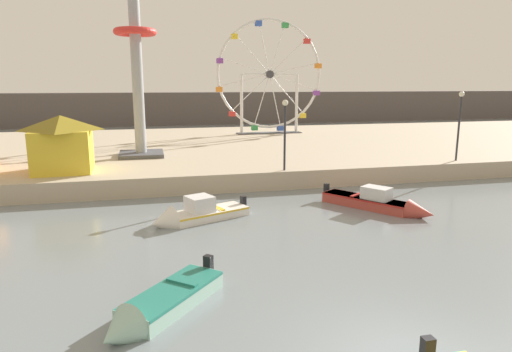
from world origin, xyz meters
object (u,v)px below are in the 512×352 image
object	(u,v)px
promenade_lamp_near	(460,116)
promenade_lamp_far	(285,124)
motorboat_seafoam	(157,307)
drop_tower_steel_tower	(136,46)
carnival_booth_yellow_awning	(62,143)
motorboat_faded_red	(381,203)
ferris_wheel_white_frame	(270,77)
motorboat_white_red_stripe	(193,215)

from	to	relation	value
promenade_lamp_near	promenade_lamp_far	world-z (taller)	promenade_lamp_near
motorboat_seafoam	promenade_lamp_far	size ratio (longest dim) A/B	0.97
drop_tower_steel_tower	promenade_lamp_far	xyz separation A→B (m)	(7.65, -6.91, -4.44)
carnival_booth_yellow_awning	motorboat_faded_red	bearing A→B (deg)	-29.37
drop_tower_steel_tower	promenade_lamp_near	size ratio (longest dim) A/B	3.77
carnival_booth_yellow_awning	promenade_lamp_far	size ratio (longest dim) A/B	0.88
carnival_booth_yellow_awning	promenade_lamp_near	world-z (taller)	promenade_lamp_near
carnival_booth_yellow_awning	ferris_wheel_white_frame	bearing A→B (deg)	42.98
motorboat_seafoam	carnival_booth_yellow_awning	bearing A→B (deg)	-122.05
ferris_wheel_white_frame	promenade_lamp_near	bearing A→B (deg)	-67.53
ferris_wheel_white_frame	promenade_lamp_near	size ratio (longest dim) A/B	2.49
carnival_booth_yellow_awning	motorboat_white_red_stripe	bearing A→B (deg)	-51.97
promenade_lamp_near	motorboat_white_red_stripe	bearing A→B (deg)	-161.81
promenade_lamp_near	promenade_lamp_far	size ratio (longest dim) A/B	1.10
motorboat_faded_red	promenade_lamp_far	xyz separation A→B (m)	(-3.01, 5.22, 3.18)
motorboat_seafoam	ferris_wheel_white_frame	world-z (taller)	ferris_wheel_white_frame
carnival_booth_yellow_awning	promenade_lamp_near	bearing A→B (deg)	-6.48
motorboat_seafoam	promenade_lamp_far	bearing A→B (deg)	-168.21
motorboat_white_red_stripe	promenade_lamp_far	size ratio (longest dim) A/B	1.17
promenade_lamp_near	carnival_booth_yellow_awning	bearing A→B (deg)	175.39
promenade_lamp_near	drop_tower_steel_tower	bearing A→B (deg)	161.41
motorboat_seafoam	promenade_lamp_far	xyz separation A→B (m)	(7.15, 12.63, 3.25)
motorboat_white_red_stripe	motorboat_faded_red	distance (m)	8.53
motorboat_white_red_stripe	drop_tower_steel_tower	xyz separation A→B (m)	(-2.14, 11.83, 7.67)
motorboat_seafoam	promenade_lamp_far	world-z (taller)	promenade_lamp_far
motorboat_seafoam	ferris_wheel_white_frame	distance (m)	33.12
motorboat_faded_red	drop_tower_steel_tower	bearing A→B (deg)	-173.32
ferris_wheel_white_frame	drop_tower_steel_tower	size ratio (longest dim) A/B	0.66
ferris_wheel_white_frame	drop_tower_steel_tower	distance (m)	16.16
motorboat_white_red_stripe	carnival_booth_yellow_awning	size ratio (longest dim) A/B	1.33
drop_tower_steel_tower	motorboat_faded_red	bearing A→B (deg)	-48.67
motorboat_faded_red	carnival_booth_yellow_awning	bearing A→B (deg)	-152.14
promenade_lamp_far	motorboat_faded_red	bearing A→B (deg)	-60.01
drop_tower_steel_tower	promenade_lamp_near	xyz separation A→B (m)	(18.86, -6.34, -4.23)
motorboat_white_red_stripe	promenade_lamp_near	distance (m)	17.93
motorboat_seafoam	promenade_lamp_near	bearing A→B (deg)	167.03
drop_tower_steel_tower	motorboat_white_red_stripe	bearing A→B (deg)	-79.74
motorboat_faded_red	promenade_lamp_near	bearing A→B (deg)	90.59
carnival_booth_yellow_awning	motorboat_seafoam	bearing A→B (deg)	-75.23
ferris_wheel_white_frame	promenade_lamp_near	xyz separation A→B (m)	(7.20, -17.41, -2.52)
motorboat_faded_red	ferris_wheel_white_frame	xyz separation A→B (m)	(0.99, 23.19, 5.92)
promenade_lamp_near	promenade_lamp_far	xyz separation A→B (m)	(-11.20, -0.57, -0.21)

